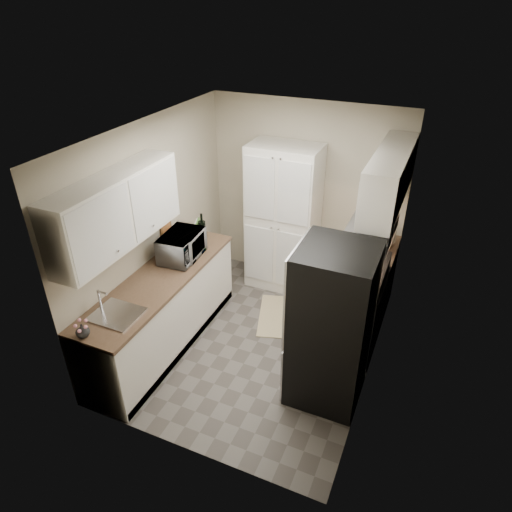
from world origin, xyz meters
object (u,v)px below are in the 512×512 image
at_px(toaster_oven, 379,241).
at_px(wine_bottle, 202,229).
at_px(pantry_cabinet, 283,219).
at_px(refrigerator, 331,327).
at_px(electric_range, 350,311).
at_px(microwave, 182,246).

bearing_deg(toaster_oven, wine_bottle, -148.22).
xyz_separation_m(pantry_cabinet, toaster_oven, (1.28, -0.14, 0.02)).
bearing_deg(pantry_cabinet, refrigerator, -56.54).
bearing_deg(wine_bottle, toaster_oven, 18.91).
xyz_separation_m(refrigerator, wine_bottle, (-1.89, 0.89, 0.24)).
xyz_separation_m(electric_range, refrigerator, (-0.03, -0.80, 0.37)).
relative_size(pantry_cabinet, electric_range, 1.77).
bearing_deg(electric_range, refrigerator, -92.48).
bearing_deg(microwave, wine_bottle, -7.12).
distance_m(electric_range, refrigerator, 0.88).
distance_m(pantry_cabinet, wine_bottle, 1.13).
bearing_deg(pantry_cabinet, microwave, -121.07).
bearing_deg(toaster_oven, microwave, -138.07).
bearing_deg(electric_range, toaster_oven, 82.10).
bearing_deg(electric_range, microwave, -169.69).
xyz_separation_m(pantry_cabinet, microwave, (-0.77, -1.28, 0.08)).
xyz_separation_m(pantry_cabinet, electric_range, (1.17, -0.93, -0.52)).
bearing_deg(microwave, pantry_cabinet, -35.59).
distance_m(refrigerator, wine_bottle, 2.10).
bearing_deg(toaster_oven, pantry_cabinet, -173.23).
height_order(pantry_cabinet, microwave, pantry_cabinet).
relative_size(pantry_cabinet, microwave, 3.55).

